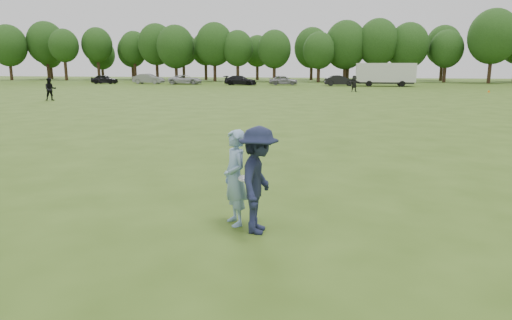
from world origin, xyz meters
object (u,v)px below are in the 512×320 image
object	(u,v)px
car_c	(186,80)
car_d	(240,80)
car_f	(340,81)
car_b	(148,79)
cargo_trailer	(385,73)
car_a	(105,79)
player_far_a	(50,89)
field_cone	(489,91)
car_e	(283,80)
defender	(258,180)
player_far_d	(354,84)
thrower	(235,178)

from	to	relation	value
car_c	car_d	size ratio (longest dim) A/B	1.06
car_d	car_f	world-z (taller)	car_f
car_b	car_d	world-z (taller)	car_b
car_d	cargo_trailer	xyz separation A→B (m)	(20.71, 0.08, 1.08)
car_a	cargo_trailer	xyz separation A→B (m)	(42.90, -0.71, 1.07)
player_far_a	field_cone	world-z (taller)	player_far_a
car_a	car_f	xyz separation A→B (m)	(36.71, -0.65, 0.03)
car_c	car_e	bearing A→B (deg)	-94.24
defender	field_cone	world-z (taller)	defender
player_far_d	car_b	world-z (taller)	player_far_d
car_b	car_e	bearing A→B (deg)	-89.70
car_f	cargo_trailer	world-z (taller)	cargo_trailer
defender	car_c	world-z (taller)	defender
player_far_a	car_f	xyz separation A→B (m)	(24.11, 31.88, -0.22)
car_b	car_e	distance (m)	21.39
car_f	cargo_trailer	bearing A→B (deg)	-97.86
car_c	car_b	bearing A→B (deg)	83.03
player_far_a	field_cone	bearing A→B (deg)	-13.03
defender	car_c	bearing A→B (deg)	21.25
car_b	car_f	xyz separation A→B (m)	(29.66, -1.42, -0.05)
player_far_d	car_d	size ratio (longest dim) A/B	0.38
player_far_d	player_far_a	bearing A→B (deg)	-159.86
defender	car_a	bearing A→B (deg)	31.71
field_cone	cargo_trailer	size ratio (longest dim) A/B	0.03
player_far_a	thrower	bearing A→B (deg)	-88.98
player_far_a	car_a	bearing A→B (deg)	72.79
player_far_d	cargo_trailer	distance (m)	14.89
player_far_d	car_c	world-z (taller)	player_far_d
car_b	car_f	world-z (taller)	car_b
car_b	car_f	size ratio (longest dim) A/B	1.07
defender	car_e	xyz separation A→B (m)	(-6.87, 60.25, -0.26)
player_far_d	defender	bearing A→B (deg)	-108.21
car_a	thrower	bearing A→B (deg)	-148.48
car_e	car_f	size ratio (longest dim) A/B	0.94
car_c	car_e	xyz separation A→B (m)	(15.17, -0.07, 0.01)
car_d	car_f	size ratio (longest dim) A/B	1.07
car_b	car_d	xyz separation A→B (m)	(15.14, -1.56, -0.09)
player_far_d	car_e	size ratio (longest dim) A/B	0.43
thrower	field_cone	xyz separation A→B (m)	(18.03, 46.07, -0.77)
field_cone	car_f	bearing A→B (deg)	141.51
defender	car_b	bearing A→B (deg)	26.16
player_far_a	player_far_d	distance (m)	31.19
car_e	car_d	bearing A→B (deg)	93.30
player_far_a	car_c	bearing A→B (deg)	50.46
player_far_a	car_b	size ratio (longest dim) A/B	0.40
car_a	cargo_trailer	world-z (taller)	cargo_trailer
player_far_a	car_f	world-z (taller)	player_far_a
car_c	field_cone	world-z (taller)	car_c
car_d	car_e	world-z (taller)	car_e
car_e	field_cone	bearing A→B (deg)	-126.82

